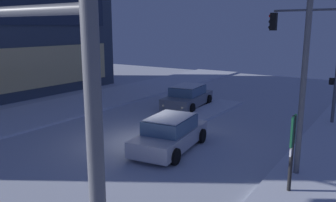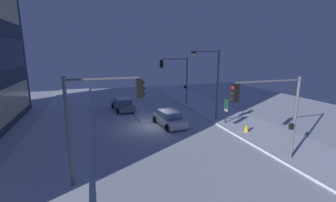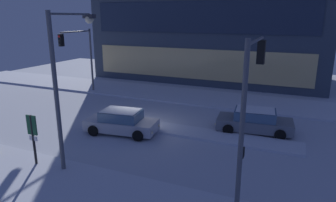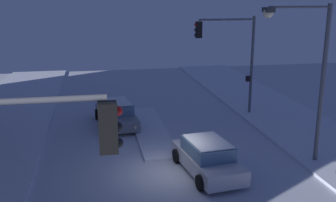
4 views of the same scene
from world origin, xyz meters
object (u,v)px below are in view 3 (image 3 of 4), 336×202
object	(u,v)px
car_far	(254,121)
street_lamp_arched	(67,67)
car_near	(121,122)
parking_info_sign	(33,134)
traffic_light_corner_far_left	(79,50)
traffic_light_corner_near_right	(251,92)

from	to	relation	value
car_far	street_lamp_arched	bearing A→B (deg)	40.20
car_near	parking_info_sign	distance (m)	5.72
car_far	traffic_light_corner_far_left	distance (m)	16.64
car_near	traffic_light_corner_far_left	distance (m)	11.28
car_near	parking_info_sign	bearing A→B (deg)	-111.99
traffic_light_corner_far_left	parking_info_sign	distance (m)	14.21
parking_info_sign	traffic_light_corner_near_right	bearing A→B (deg)	-83.13
street_lamp_arched	parking_info_sign	xyz separation A→B (m)	(-1.52, -1.04, -3.14)
traffic_light_corner_far_left	street_lamp_arched	world-z (taller)	street_lamp_arched
traffic_light_corner_far_left	parking_info_sign	world-z (taller)	traffic_light_corner_far_left
car_near	car_far	size ratio (longest dim) A/B	0.97
traffic_light_corner_far_left	street_lamp_arched	bearing A→B (deg)	37.48
traffic_light_corner_near_right	street_lamp_arched	distance (m)	8.20
street_lamp_arched	traffic_light_corner_far_left	bearing A→B (deg)	34.17
traffic_light_corner_near_right	street_lamp_arched	xyz separation A→B (m)	(-8.17, -0.54, 0.47)
car_near	car_far	xyz separation A→B (m)	(7.55, 3.51, 0.00)
car_far	traffic_light_corner_far_left	xyz separation A→B (m)	(-15.97, 3.16, 3.45)
traffic_light_corner_near_right	car_far	bearing A→B (deg)	5.33
traffic_light_corner_near_right	street_lamp_arched	bearing A→B (deg)	93.79
street_lamp_arched	traffic_light_corner_near_right	bearing A→B (deg)	-89.52
car_near	street_lamp_arched	size ratio (longest dim) A/B	0.64
traffic_light_corner_far_left	street_lamp_arched	size ratio (longest dim) A/B	0.82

